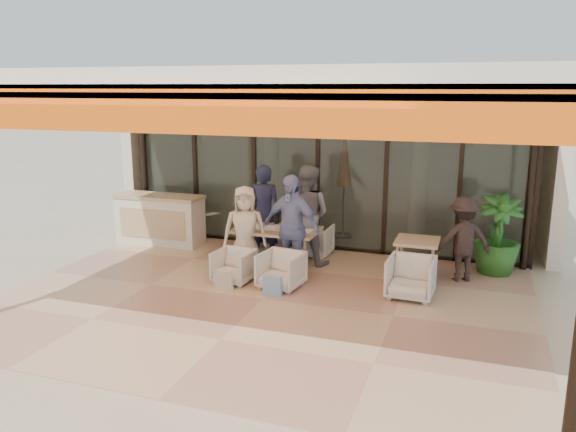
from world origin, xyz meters
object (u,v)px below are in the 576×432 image
(host_counter, at_px, (160,219))
(chair_near_left, at_px, (234,265))
(chair_far_left, at_px, (273,236))
(side_table, at_px, (417,246))
(diner_periwinkle, at_px, (291,228))
(side_chair, at_px, (411,276))
(potted_palm, at_px, (497,235))
(diner_navy, at_px, (264,212))
(diner_cream, at_px, (245,230))
(dining_table, at_px, (276,231))
(chair_near_right, at_px, (281,269))
(standing_woman, at_px, (463,240))
(diner_grey, at_px, (307,215))
(chair_far_right, at_px, (314,239))

(host_counter, distance_m, chair_near_left, 2.97)
(chair_far_left, distance_m, side_table, 3.04)
(diner_periwinkle, distance_m, side_chair, 2.13)
(diner_periwinkle, height_order, potted_palm, diner_periwinkle)
(chair_far_left, relative_size, diner_navy, 0.35)
(potted_palm, bearing_deg, diner_cream, -161.49)
(dining_table, relative_size, chair_far_left, 2.32)
(diner_navy, bearing_deg, chair_near_right, 112.80)
(chair_near_right, distance_m, standing_woman, 3.08)
(chair_near_right, xyz_separation_m, standing_woman, (2.77, 1.31, 0.40))
(standing_woman, bearing_deg, diner_grey, -23.00)
(host_counter, relative_size, chair_near_left, 2.97)
(chair_far_right, relative_size, standing_woman, 0.46)
(chair_far_right, relative_size, diner_navy, 0.37)
(diner_navy, height_order, standing_woman, diner_navy)
(diner_grey, relative_size, potted_palm, 1.31)
(dining_table, height_order, chair_near_right, dining_table)
(chair_near_left, height_order, standing_woman, standing_woman)
(chair_near_right, distance_m, potted_palm, 3.84)
(chair_far_left, height_order, side_chair, side_chair)
(chair_far_left, relative_size, diner_cream, 0.41)
(standing_woman, bearing_deg, side_table, 2.26)
(diner_periwinkle, relative_size, standing_woman, 1.24)
(diner_navy, relative_size, potted_palm, 1.29)
(host_counter, distance_m, diner_periwinkle, 3.50)
(chair_far_left, distance_m, side_chair, 3.33)
(dining_table, relative_size, chair_near_right, 2.24)
(chair_far_right, height_order, diner_navy, diner_navy)
(chair_far_left, bearing_deg, chair_far_right, 158.12)
(diner_navy, bearing_deg, diner_cream, 81.83)
(chair_near_left, relative_size, chair_near_right, 0.93)
(dining_table, relative_size, diner_cream, 0.96)
(diner_periwinkle, distance_m, potted_palm, 3.60)
(chair_near_left, bearing_deg, diner_cream, 95.26)
(dining_table, bearing_deg, chair_far_right, 65.73)
(dining_table, height_order, standing_woman, standing_woman)
(chair_near_left, relative_size, side_chair, 0.86)
(chair_far_right, bearing_deg, side_table, 157.67)
(host_counter, height_order, chair_near_right, host_counter)
(side_table, bearing_deg, side_chair, -90.00)
(chair_far_left, bearing_deg, chair_near_right, 91.97)
(chair_far_right, height_order, standing_woman, standing_woman)
(chair_near_left, distance_m, side_chair, 2.90)
(dining_table, relative_size, side_chair, 2.08)
(chair_near_left, xyz_separation_m, side_table, (2.89, 1.00, 0.33))
(diner_cream, relative_size, standing_woman, 1.07)
(chair_far_right, relative_size, side_table, 0.91)
(chair_far_right, xyz_separation_m, potted_palm, (3.32, -0.01, 0.37))
(chair_far_left, relative_size, standing_woman, 0.44)
(diner_periwinkle, height_order, standing_woman, diner_periwinkle)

